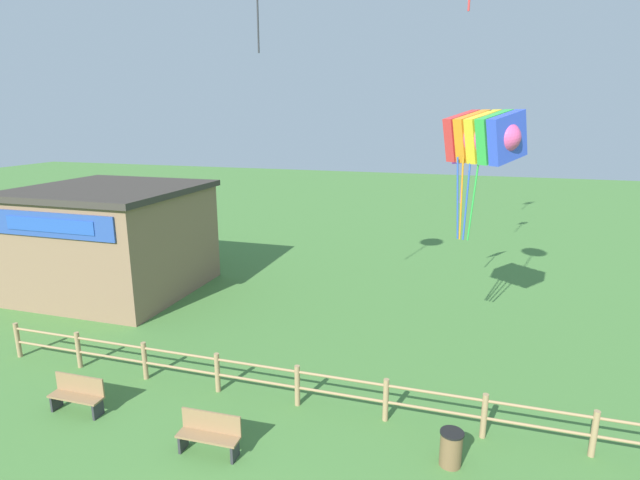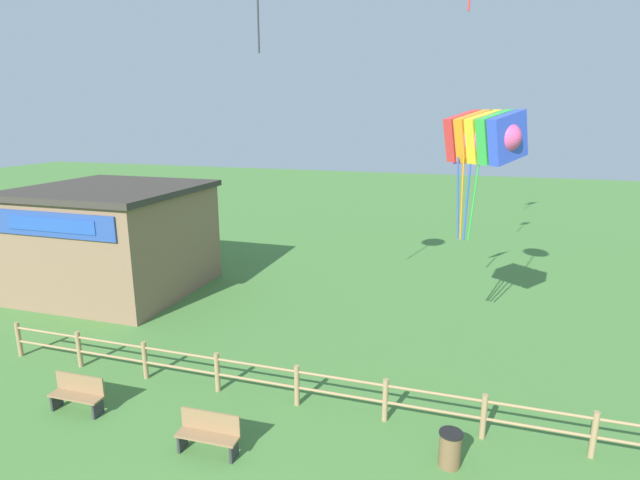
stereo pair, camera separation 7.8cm
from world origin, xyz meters
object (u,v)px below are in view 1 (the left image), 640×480
seaside_building (114,239)px  kite_rainbow_parafoil (484,137)px  park_bench_near_fence (210,433)px  park_bench_by_building (78,394)px  kite_purple_streamer (463,156)px  trash_bin (451,448)px

seaside_building → kite_rainbow_parafoil: kite_rainbow_parafoil is taller
park_bench_near_fence → kite_rainbow_parafoil: 10.72m
park_bench_by_building → kite_purple_streamer: 14.80m
kite_rainbow_parafoil → kite_purple_streamer: bearing=98.1°
park_bench_by_building → trash_bin: (9.08, 0.68, -0.09)m
trash_bin → kite_rainbow_parafoil: 8.52m
park_bench_near_fence → kite_rainbow_parafoil: bearing=52.0°
trash_bin → kite_rainbow_parafoil: kite_rainbow_parafoil is taller
park_bench_by_building → seaside_building: bearing=122.5°
seaside_building → kite_purple_streamer: bearing=11.5°
park_bench_near_fence → trash_bin: size_ratio=1.80×
trash_bin → kite_rainbow_parafoil: bearing=87.3°
park_bench_near_fence → kite_purple_streamer: (4.78, 11.15, 5.31)m
kite_rainbow_parafoil → trash_bin: bearing=-92.7°
seaside_building → trash_bin: seaside_building is taller
trash_bin → park_bench_near_fence: bearing=-167.5°
kite_purple_streamer → trash_bin: bearing=-88.1°
park_bench_near_fence → trash_bin: bearing=12.5°
seaside_building → park_bench_by_building: (5.03, -7.88, -1.75)m
seaside_building → park_bench_by_building: bearing=-57.5°
seaside_building → trash_bin: (14.11, -7.20, -1.84)m
park_bench_by_building → trash_bin: park_bench_by_building is taller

